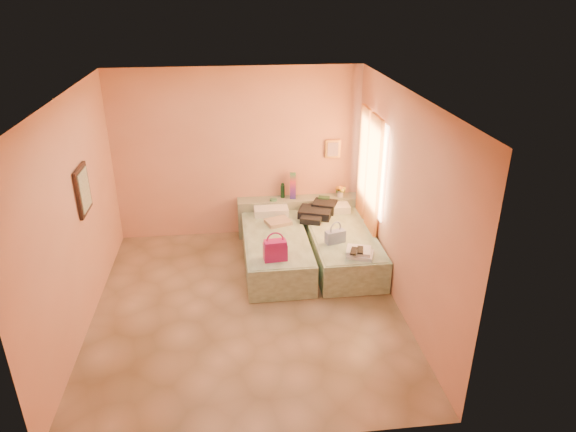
# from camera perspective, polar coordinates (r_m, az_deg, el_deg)

# --- Properties ---
(ground) EXTENTS (4.50, 4.50, 0.00)m
(ground) POSITION_cam_1_polar(r_m,az_deg,el_deg) (7.00, -4.54, -9.92)
(ground) COLOR tan
(ground) RESTS_ON ground
(room_walls) EXTENTS (4.02, 4.51, 2.81)m
(room_walls) POSITION_cam_1_polar(r_m,az_deg,el_deg) (6.70, -3.50, 5.69)
(room_walls) COLOR #E7A07B
(room_walls) RESTS_ON ground
(headboard_ledge) EXTENTS (2.05, 0.30, 0.65)m
(headboard_ledge) POSITION_cam_1_polar(r_m,az_deg,el_deg) (8.74, 1.17, 0.04)
(headboard_ledge) COLOR gray
(headboard_ledge) RESTS_ON ground
(bed_left) EXTENTS (0.92, 2.01, 0.50)m
(bed_left) POSITION_cam_1_polar(r_m,az_deg,el_deg) (7.78, -1.37, -3.83)
(bed_left) COLOR beige
(bed_left) RESTS_ON ground
(bed_right) EXTENTS (0.92, 2.01, 0.50)m
(bed_right) POSITION_cam_1_polar(r_m,az_deg,el_deg) (7.93, 5.96, -3.40)
(bed_right) COLOR beige
(bed_right) RESTS_ON ground
(water_bottle) EXTENTS (0.09, 0.09, 0.24)m
(water_bottle) POSITION_cam_1_polar(r_m,az_deg,el_deg) (8.59, -0.60, 2.83)
(water_bottle) COLOR #133620
(water_bottle) RESTS_ON headboard_ledge
(rainbow_box) EXTENTS (0.11, 0.11, 0.44)m
(rainbow_box) POSITION_cam_1_polar(r_m,az_deg,el_deg) (8.52, 0.54, 3.37)
(rainbow_box) COLOR #B31661
(rainbow_box) RESTS_ON headboard_ledge
(small_dish) EXTENTS (0.16, 0.16, 0.03)m
(small_dish) POSITION_cam_1_polar(r_m,az_deg,el_deg) (8.50, -1.65, 1.82)
(small_dish) COLOR #4B8A5C
(small_dish) RESTS_ON headboard_ledge
(green_book) EXTENTS (0.21, 0.18, 0.03)m
(green_book) POSITION_cam_1_polar(r_m,az_deg,el_deg) (8.59, 4.02, 2.02)
(green_book) COLOR #294D2E
(green_book) RESTS_ON headboard_ledge
(flower_vase) EXTENTS (0.23, 0.23, 0.23)m
(flower_vase) POSITION_cam_1_polar(r_m,az_deg,el_deg) (8.66, 5.86, 2.86)
(flower_vase) COLOR silver
(flower_vase) RESTS_ON headboard_ledge
(magenta_handbag) EXTENTS (0.33, 0.20, 0.29)m
(magenta_handbag) POSITION_cam_1_polar(r_m,az_deg,el_deg) (6.96, -1.43, -3.78)
(magenta_handbag) COLOR #B31661
(magenta_handbag) RESTS_ON bed_left
(khaki_garment) EXTENTS (0.44, 0.39, 0.06)m
(khaki_garment) POSITION_cam_1_polar(r_m,az_deg,el_deg) (8.03, -1.12, -0.66)
(khaki_garment) COLOR tan
(khaki_garment) RESTS_ON bed_left
(clothes_pile) EXTENTS (0.72, 0.72, 0.17)m
(clothes_pile) POSITION_cam_1_polar(r_m,az_deg,el_deg) (8.28, 3.37, 0.51)
(clothes_pile) COLOR black
(clothes_pile) RESTS_ON bed_right
(blue_handbag) EXTENTS (0.31, 0.20, 0.19)m
(blue_handbag) POSITION_cam_1_polar(r_m,az_deg,el_deg) (7.46, 5.27, -2.30)
(blue_handbag) COLOR #445DA3
(blue_handbag) RESTS_ON bed_right
(towel_stack) EXTENTS (0.43, 0.41, 0.10)m
(towel_stack) POSITION_cam_1_polar(r_m,az_deg,el_deg) (7.16, 8.04, -4.06)
(towel_stack) COLOR silver
(towel_stack) RESTS_ON bed_right
(sandal_pair) EXTENTS (0.22, 0.25, 0.02)m
(sandal_pair) POSITION_cam_1_polar(r_m,az_deg,el_deg) (7.08, 7.69, -3.85)
(sandal_pair) COLOR black
(sandal_pair) RESTS_ON towel_stack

